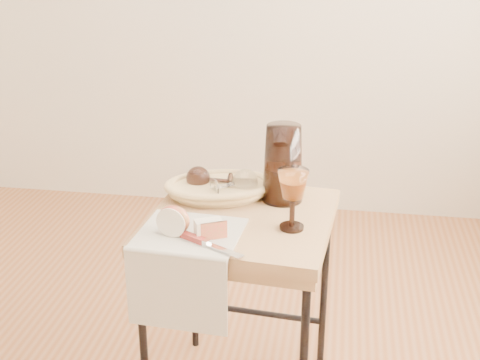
% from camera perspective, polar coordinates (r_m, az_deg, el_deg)
% --- Properties ---
extents(side_table, '(0.57, 0.57, 0.67)m').
position_cam_1_polar(side_table, '(2.06, 0.09, -11.61)').
color(side_table, brown).
rests_on(side_table, floor).
extents(tea_towel, '(0.30, 0.27, 0.01)m').
position_cam_1_polar(tea_towel, '(1.79, -4.51, -4.77)').
color(tea_towel, silver).
rests_on(tea_towel, side_table).
extents(bread_basket, '(0.35, 0.29, 0.05)m').
position_cam_1_polar(bread_basket, '(2.01, -1.85, -0.84)').
color(bread_basket, tan).
rests_on(bread_basket, side_table).
extents(goblet_lying_a, '(0.13, 0.09, 0.08)m').
position_cam_1_polar(goblet_lying_a, '(2.02, -2.53, 0.04)').
color(goblet_lying_a, '#3B241F').
rests_on(goblet_lying_a, bread_basket).
extents(goblet_lying_b, '(0.15, 0.14, 0.08)m').
position_cam_1_polar(goblet_lying_b, '(1.98, -0.69, -0.36)').
color(goblet_lying_b, white).
rests_on(goblet_lying_b, bread_basket).
extents(pitcher, '(0.19, 0.26, 0.28)m').
position_cam_1_polar(pitcher, '(1.96, 3.84, 1.48)').
color(pitcher, black).
rests_on(pitcher, side_table).
extents(wine_goblet, '(0.09, 0.09, 0.18)m').
position_cam_1_polar(wine_goblet, '(1.78, 4.69, -1.74)').
color(wine_goblet, white).
rests_on(wine_goblet, side_table).
extents(apple_half, '(0.10, 0.06, 0.08)m').
position_cam_1_polar(apple_half, '(1.77, -5.88, -3.52)').
color(apple_half, red).
rests_on(apple_half, tea_towel).
extents(apple_wedge, '(0.08, 0.07, 0.05)m').
position_cam_1_polar(apple_wedge, '(1.75, -2.81, -4.32)').
color(apple_wedge, white).
rests_on(apple_wedge, tea_towel).
extents(table_knife, '(0.19, 0.12, 0.02)m').
position_cam_1_polar(table_knife, '(1.71, -2.79, -5.67)').
color(table_knife, silver).
rests_on(table_knife, tea_towel).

